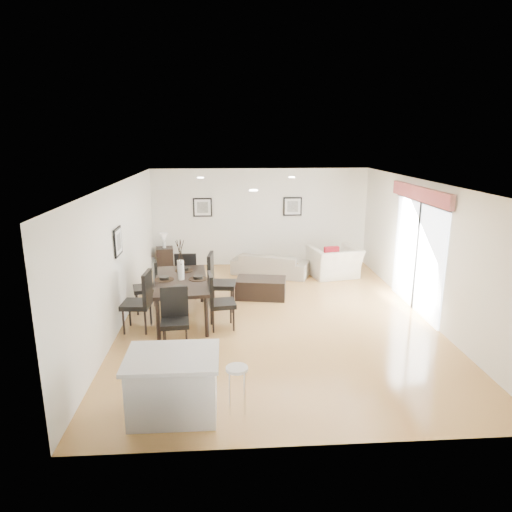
{
  "coord_description": "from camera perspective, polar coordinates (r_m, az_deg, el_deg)",
  "views": [
    {
      "loc": [
        -0.97,
        -8.58,
        3.53
      ],
      "look_at": [
        -0.36,
        0.4,
        1.17
      ],
      "focal_mm": 32.0,
      "sensor_mm": 36.0,
      "label": 1
    }
  ],
  "objects": [
    {
      "name": "ground",
      "position": [
        9.33,
        2.42,
        -7.58
      ],
      "size": [
        8.0,
        8.0,
        0.0
      ],
      "primitive_type": "plane",
      "color": "tan",
      "rests_on": "ground"
    },
    {
      "name": "wall_back",
      "position": [
        12.81,
        0.54,
        4.86
      ],
      "size": [
        6.0,
        0.04,
        2.7
      ],
      "primitive_type": "cube",
      "color": "white",
      "rests_on": "ground"
    },
    {
      "name": "wall_front",
      "position": [
        5.17,
        7.44,
        -10.42
      ],
      "size": [
        6.0,
        0.04,
        2.7
      ],
      "primitive_type": "cube",
      "color": "white",
      "rests_on": "ground"
    },
    {
      "name": "wall_left",
      "position": [
        9.09,
        -16.65,
        0.16
      ],
      "size": [
        0.04,
        8.0,
        2.7
      ],
      "primitive_type": "cube",
      "color": "white",
      "rests_on": "ground"
    },
    {
      "name": "wall_right",
      "position": [
        9.7,
        20.4,
        0.75
      ],
      "size": [
        0.04,
        8.0,
        2.7
      ],
      "primitive_type": "cube",
      "color": "white",
      "rests_on": "ground"
    },
    {
      "name": "ceiling",
      "position": [
        8.68,
        2.61,
        9.16
      ],
      "size": [
        6.0,
        8.0,
        0.02
      ],
      "primitive_type": "cube",
      "color": "white",
      "rests_on": "wall_back"
    },
    {
      "name": "sofa",
      "position": [
        11.99,
        1.84,
        -1.02
      ],
      "size": [
        2.13,
        1.47,
        0.58
      ],
      "primitive_type": "imported",
      "rotation": [
        0.0,
        0.0,
        2.75
      ],
      "color": "gray",
      "rests_on": "ground"
    },
    {
      "name": "armchair",
      "position": [
        11.97,
        9.76,
        -0.75
      ],
      "size": [
        1.4,
        1.28,
        0.78
      ],
      "primitive_type": "imported",
      "rotation": [
        0.0,
        0.0,
        3.35
      ],
      "color": "beige",
      "rests_on": "ground"
    },
    {
      "name": "dining_table",
      "position": [
        9.08,
        -9.31,
        -3.4
      ],
      "size": [
        1.18,
        2.07,
        0.83
      ],
      "rotation": [
        0.0,
        0.0,
        0.1
      ],
      "color": "black",
      "rests_on": "ground"
    },
    {
      "name": "dining_chair_wnear",
      "position": [
        8.74,
        -14.14,
        -5.12
      ],
      "size": [
        0.56,
        0.56,
        1.14
      ],
      "rotation": [
        0.0,
        0.0,
        -1.66
      ],
      "color": "black",
      "rests_on": "ground"
    },
    {
      "name": "dining_chair_wfar",
      "position": [
        9.71,
        -13.14,
        -3.27
      ],
      "size": [
        0.59,
        0.59,
        1.08
      ],
      "rotation": [
        0.0,
        0.0,
        -1.33
      ],
      "color": "black",
      "rests_on": "ground"
    },
    {
      "name": "dining_chair_enear",
      "position": [
        8.6,
        -4.91,
        -5.26
      ],
      "size": [
        0.55,
        0.55,
        1.08
      ],
      "rotation": [
        0.0,
        0.0,
        1.7
      ],
      "color": "black",
      "rests_on": "ground"
    },
    {
      "name": "dining_chair_efar",
      "position": [
        9.54,
        -4.88,
        -2.81
      ],
      "size": [
        0.59,
        0.59,
        1.2
      ],
      "rotation": [
        0.0,
        0.0,
        1.47
      ],
      "color": "black",
      "rests_on": "ground"
    },
    {
      "name": "dining_chair_head",
      "position": [
        7.98,
        -10.13,
        -7.2
      ],
      "size": [
        0.51,
        0.51,
        1.05
      ],
      "rotation": [
        0.0,
        0.0,
        0.09
      ],
      "color": "black",
      "rests_on": "ground"
    },
    {
      "name": "dining_chair_foot",
      "position": [
        10.3,
        -8.68,
        -2.08
      ],
      "size": [
        0.49,
        0.49,
        1.06
      ],
      "rotation": [
        0.0,
        0.0,
        3.11
      ],
      "color": "black",
      "rests_on": "ground"
    },
    {
      "name": "vase",
      "position": [
        8.96,
        -9.42,
        -0.9
      ],
      "size": [
        1.03,
        1.58,
        0.8
      ],
      "color": "white",
      "rests_on": "dining_table"
    },
    {
      "name": "coffee_table",
      "position": [
        10.34,
        0.62,
        -4.01
      ],
      "size": [
        1.19,
        0.83,
        0.44
      ],
      "primitive_type": "cube",
      "rotation": [
        0.0,
        0.0,
        -0.17
      ],
      "color": "black",
      "rests_on": "ground"
    },
    {
      "name": "side_table",
      "position": [
        12.77,
        -11.31,
        -0.28
      ],
      "size": [
        0.51,
        0.51,
        0.6
      ],
      "primitive_type": "cube",
      "rotation": [
        0.0,
        0.0,
        0.14
      ],
      "color": "black",
      "rests_on": "ground"
    },
    {
      "name": "table_lamp",
      "position": [
        12.64,
        -11.44,
        2.18
      ],
      "size": [
        0.21,
        0.21,
        0.41
      ],
      "color": "white",
      "rests_on": "side_table"
    },
    {
      "name": "cushion",
      "position": [
        11.78,
        9.4,
        0.26
      ],
      "size": [
        0.4,
        0.19,
        0.38
      ],
      "primitive_type": "cube",
      "rotation": [
        0.0,
        0.0,
        3.33
      ],
      "color": "maroon",
      "rests_on": "armchair"
    },
    {
      "name": "kitchen_island",
      "position": [
        6.23,
        -10.29,
        -15.51
      ],
      "size": [
        1.19,
        0.92,
        0.84
      ],
      "rotation": [
        0.0,
        0.0,
        0.0
      ],
      "color": "white",
      "rests_on": "ground"
    },
    {
      "name": "bar_stool",
      "position": [
        6.13,
        -2.4,
        -14.46
      ],
      "size": [
        0.29,
        0.29,
        0.64
      ],
      "color": "white",
      "rests_on": "ground"
    },
    {
      "name": "framed_print_back_left",
      "position": [
        12.71,
        -6.69,
        6.06
      ],
      "size": [
        0.52,
        0.04,
        0.52
      ],
      "color": "black",
      "rests_on": "wall_back"
    },
    {
      "name": "framed_print_back_right",
      "position": [
        12.83,
        4.59,
        6.19
      ],
      "size": [
        0.52,
        0.04,
        0.52
      ],
      "color": "black",
      "rests_on": "wall_back"
    },
    {
      "name": "framed_print_left_wall",
      "position": [
        8.82,
        -16.88,
        1.72
      ],
      "size": [
        0.04,
        0.52,
        0.52
      ],
      "rotation": [
        0.0,
        0.0,
        1.57
      ],
      "color": "black",
      "rests_on": "wall_left"
    },
    {
      "name": "sliding_door",
      "position": [
        9.89,
        19.64,
        2.93
      ],
      "size": [
        0.12,
        2.7,
        2.57
      ],
      "color": "white",
      "rests_on": "wall_right"
    }
  ]
}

